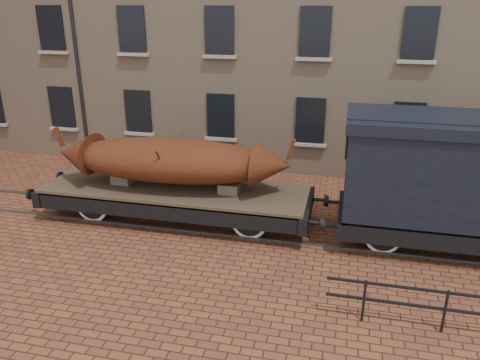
# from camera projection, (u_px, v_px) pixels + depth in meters

# --- Properties ---
(ground) EXTENTS (90.00, 90.00, 0.00)m
(ground) POSITION_uv_depth(u_px,v_px,m) (258.00, 228.00, 14.11)
(ground) COLOR brown
(rail_track) EXTENTS (30.00, 1.52, 0.06)m
(rail_track) POSITION_uv_depth(u_px,v_px,m) (258.00, 227.00, 14.10)
(rail_track) COLOR #59595E
(rail_track) RESTS_ON ground
(flatcar_wagon) EXTENTS (9.12, 2.47, 1.38)m
(flatcar_wagon) POSITION_uv_depth(u_px,v_px,m) (175.00, 194.00, 14.36)
(flatcar_wagon) COLOR #433725
(flatcar_wagon) RESTS_ON ground
(iron_boat) EXTENTS (7.39, 2.30, 1.73)m
(iron_boat) POSITION_uv_depth(u_px,v_px,m) (171.00, 160.00, 13.98)
(iron_boat) COLOR #59250C
(iron_boat) RESTS_ON flatcar_wagon
(goods_van) EXTENTS (7.14, 2.60, 3.69)m
(goods_van) POSITION_uv_depth(u_px,v_px,m) (467.00, 170.00, 12.11)
(goods_van) COLOR black
(goods_van) RESTS_ON ground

